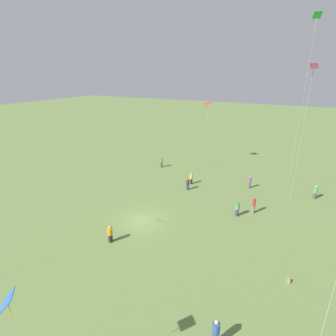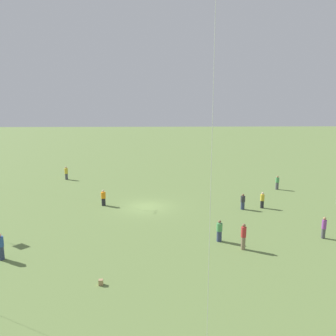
% 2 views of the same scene
% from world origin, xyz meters
% --- Properties ---
extents(ground_plane, '(240.00, 240.00, 0.00)m').
position_xyz_m(ground_plane, '(0.00, 0.00, 0.00)').
color(ground_plane, olive).
extents(person_0, '(0.58, 0.58, 1.58)m').
position_xyz_m(person_0, '(-9.53, 1.01, 0.77)').
color(person_0, '#333D5B').
rests_on(person_0, ground_plane).
extents(person_1, '(0.45, 0.45, 1.63)m').
position_xyz_m(person_1, '(-11.58, 0.67, 0.80)').
color(person_1, '#232328').
rests_on(person_1, ground_plane).
extents(person_2, '(0.62, 0.62, 1.68)m').
position_xyz_m(person_2, '(-5.79, 8.59, 0.82)').
color(person_2, '#333D5B').
rests_on(person_2, ground_plane).
extents(person_5, '(0.63, 0.63, 1.66)m').
position_xyz_m(person_5, '(4.42, -0.66, 0.80)').
color(person_5, '#232328').
rests_on(person_5, ground_plane).
extents(person_6, '(0.62, 0.62, 1.70)m').
position_xyz_m(person_6, '(-15.68, -6.47, 0.83)').
color(person_6, '#4C4C51').
rests_on(person_6, ground_plane).
extents(person_7, '(0.61, 0.61, 1.85)m').
position_xyz_m(person_7, '(9.34, 11.08, 0.91)').
color(person_7, '#333D5B').
rests_on(person_7, ground_plane).
extents(person_8, '(0.47, 0.47, 1.93)m').
position_xyz_m(person_8, '(-7.24, 10.04, 0.97)').
color(person_8, '#847056').
rests_on(person_8, ground_plane).
extents(person_9, '(0.57, 0.57, 1.83)m').
position_xyz_m(person_9, '(11.44, -12.66, 0.90)').
color(person_9, '#4C4C51').
rests_on(person_9, ground_plane).
extents(person_10, '(0.40, 0.40, 1.72)m').
position_xyz_m(person_10, '(-13.96, 8.29, 0.87)').
color(person_10, '#4C4C51').
rests_on(person_10, ground_plane).
extents(picnic_bag_0, '(0.26, 0.25, 0.33)m').
position_xyz_m(picnic_bag_0, '(2.15, 14.46, 0.16)').
color(picnic_bag_0, '#A58459').
rests_on(picnic_bag_0, ground_plane).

